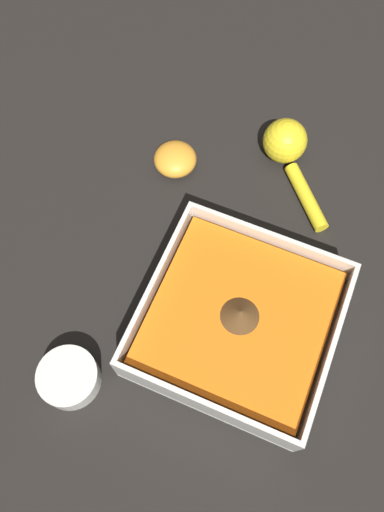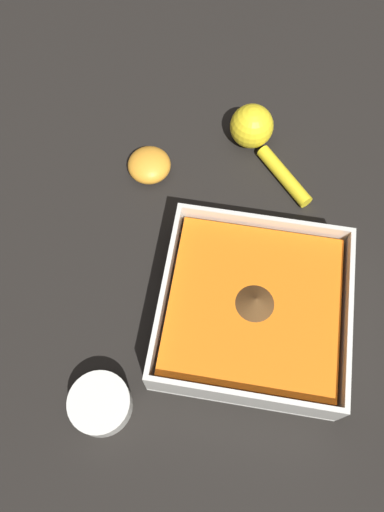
% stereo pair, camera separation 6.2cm
% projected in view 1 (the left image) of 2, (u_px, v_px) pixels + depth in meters
% --- Properties ---
extents(ground_plane, '(4.00, 4.00, 0.00)m').
position_uv_depth(ground_plane, '(203.00, 309.00, 0.65)').
color(ground_plane, black).
extents(square_dish, '(0.23, 0.23, 0.07)m').
position_uv_depth(square_dish, '(238.00, 322.00, 0.61)').
color(square_dish, silver).
rests_on(square_dish, ground_plane).
extents(spice_bowl, '(0.07, 0.07, 0.03)m').
position_uv_depth(spice_bowl, '(69.00, 378.00, 0.60)').
color(spice_bowl, silver).
rests_on(spice_bowl, ground_plane).
extents(lemon_squeezer, '(0.14, 0.13, 0.06)m').
position_uv_depth(lemon_squeezer, '(288.00, 149.00, 0.72)').
color(lemon_squeezer, yellow).
rests_on(lemon_squeezer, ground_plane).
extents(lemon_half, '(0.06, 0.06, 0.03)m').
position_uv_depth(lemon_half, '(175.00, 159.00, 0.72)').
color(lemon_half, orange).
rests_on(lemon_half, ground_plane).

